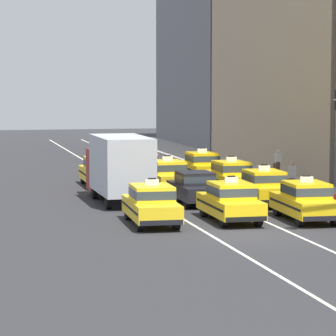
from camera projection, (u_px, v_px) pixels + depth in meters
ground_plane at (253, 235)px, 35.49m from camera, size 160.00×160.00×0.00m
lane_stripe_left_center at (120, 181)px, 54.52m from camera, size 0.14×80.00×0.01m
lane_stripe_center_right at (172, 180)px, 55.24m from camera, size 0.14×80.00×0.01m
sidewalk_curb at (290, 186)px, 51.66m from camera, size 4.00×90.00×0.15m
taxi_left_nearest at (151, 204)px, 37.89m from camera, size 1.97×4.62×1.96m
box_truck_left_second at (119, 166)px, 44.98m from camera, size 2.37×6.99×3.27m
taxi_left_third at (100, 171)px, 51.90m from camera, size 1.83×4.56×1.96m
taxi_center_nearest at (231, 201)px, 38.80m from camera, size 1.85×4.57×1.96m
sedan_center_second at (195, 187)px, 44.26m from camera, size 1.76×4.30×1.58m
taxi_center_third at (167, 175)px, 49.51m from camera, size 1.94×4.61×1.96m
taxi_center_fourth at (141, 165)px, 55.63m from camera, size 1.86×4.57×1.96m
taxi_center_fifth at (126, 157)px, 61.10m from camera, size 1.87×4.58×1.96m
taxi_right_nearest at (305, 200)px, 39.01m from camera, size 2.00×4.63×1.96m
taxi_right_second at (263, 186)px, 44.12m from camera, size 1.91×4.59×1.96m
taxi_right_third at (231, 176)px, 49.13m from camera, size 1.91×4.60×1.96m
taxi_right_fourth at (202, 165)px, 55.18m from camera, size 1.84×4.57×1.96m
pedestrian_mid_block at (278, 163)px, 55.62m from camera, size 0.47×0.24×1.66m
pedestrian_by_storefront at (292, 177)px, 47.60m from camera, size 0.47×0.24×1.61m
fire_hydrant at (336, 200)px, 41.69m from camera, size 0.36×0.22×0.73m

